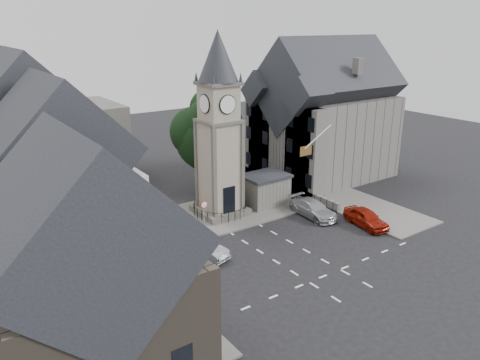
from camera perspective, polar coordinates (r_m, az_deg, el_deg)
ground at (r=37.27m, az=4.29°, el=-8.08°), size 120.00×120.00×0.00m
pavement_west at (r=36.80m, az=-17.50°, el=-9.21°), size 6.00×30.00×0.14m
pavement_east at (r=50.16m, az=9.19°, el=-1.01°), size 6.00×26.00×0.14m
central_island at (r=43.89m, az=-0.78°, el=-3.65°), size 10.00×8.00×0.16m
road_markings at (r=33.72m, az=10.31°, el=-11.41°), size 20.00×8.00×0.01m
clock_tower at (r=40.71m, az=-2.58°, el=6.41°), size 4.86×4.86×16.25m
stone_shelter at (r=44.81m, az=3.07°, el=-1.19°), size 4.30×3.30×3.08m
town_tree at (r=46.14m, az=-3.81°, el=6.39°), size 7.20×7.20×10.80m
warning_sign_post at (r=38.83m, az=-4.40°, el=-3.66°), size 0.70×0.19×2.85m
terrace_pink at (r=43.23m, az=-26.28°, el=3.11°), size 8.10×7.60×12.80m
terrace_cream at (r=35.59m, az=-24.09°, el=0.41°), size 8.10×7.60×12.80m
terrace_tudor at (r=28.30m, az=-20.63°, el=-4.48°), size 8.10×7.60×12.00m
building_sw_stone at (r=20.58m, az=-17.68°, el=-15.87°), size 8.60×7.60×10.40m
backdrop_west at (r=55.89m, az=-24.49°, el=3.77°), size 20.00×10.00×8.00m
east_building at (r=53.02m, az=10.11°, el=6.96°), size 14.40×11.40×12.60m
east_boundary_wall at (r=49.63m, az=5.28°, el=-0.60°), size 0.40×16.00×0.90m
flagpole at (r=42.78m, az=9.49°, el=5.24°), size 3.68×0.10×2.74m
car_west_blue at (r=30.65m, az=-11.29°, el=-13.46°), size 3.63×3.53×1.23m
car_west_silver at (r=36.67m, az=-9.30°, el=-7.55°), size 4.34×1.93×1.38m
car_west_grey at (r=34.32m, az=-9.85°, el=-9.49°), size 5.15×2.57×1.40m
car_island_silver at (r=35.50m, az=-4.59°, el=-8.24°), size 2.79×4.57×1.42m
car_island_east at (r=42.90m, az=8.87°, el=-3.47°), size 2.26×5.19×1.49m
car_east_red at (r=41.83m, az=15.11°, el=-4.47°), size 2.47×4.74×1.54m
pedestrian at (r=46.94m, az=9.59°, el=-1.47°), size 0.70×0.67×1.61m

